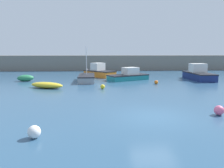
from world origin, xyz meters
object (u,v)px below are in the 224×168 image
at_px(mooring_buoy_pink, 219,110).
at_px(mooring_buoy_orange, 156,82).
at_px(sailboat_short_mast, 87,78).
at_px(dinghy_near_pier, 26,78).
at_px(cabin_cruiser_white, 99,72).
at_px(rowboat_blue_near, 47,85).
at_px(motorboat_with_cabin, 198,74).
at_px(mooring_buoy_yellow, 103,87).
at_px(mooring_buoy_white, 34,132).
at_px(motorboat_grey_hull, 129,76).

relative_size(mooring_buoy_pink, mooring_buoy_orange, 1.34).
relative_size(sailboat_short_mast, mooring_buoy_pink, 9.31).
height_order(dinghy_near_pier, mooring_buoy_pink, dinghy_near_pier).
xyz_separation_m(cabin_cruiser_white, mooring_buoy_orange, (6.33, -7.50, -0.47)).
distance_m(sailboat_short_mast, rowboat_blue_near, 5.93).
distance_m(motorboat_with_cabin, mooring_buoy_orange, 7.27).
relative_size(motorboat_with_cabin, mooring_buoy_yellow, 12.13).
relative_size(rowboat_blue_near, mooring_buoy_white, 6.75).
relative_size(motorboat_with_cabin, cabin_cruiser_white, 1.12).
relative_size(motorboat_grey_hull, motorboat_with_cabin, 1.02).
height_order(motorboat_grey_hull, cabin_cruiser_white, cabin_cruiser_white).
bearing_deg(mooring_buoy_orange, motorboat_grey_hull, 125.24).
distance_m(dinghy_near_pier, mooring_buoy_orange, 15.63).
bearing_deg(mooring_buoy_white, mooring_buoy_pink, 16.35).
relative_size(rowboat_blue_near, mooring_buoy_pink, 6.70).
distance_m(sailboat_short_mast, cabin_cruiser_white, 5.11).
bearing_deg(mooring_buoy_yellow, dinghy_near_pier, 146.65).
relative_size(dinghy_near_pier, mooring_buoy_white, 3.81).
xyz_separation_m(motorboat_with_cabin, mooring_buoy_pink, (-5.94, -15.45, -0.42)).
bearing_deg(mooring_buoy_pink, motorboat_grey_hull, 101.02).
bearing_deg(motorboat_with_cabin, mooring_buoy_white, -41.13).
height_order(rowboat_blue_near, mooring_buoy_orange, rowboat_blue_near).
distance_m(dinghy_near_pier, mooring_buoy_white, 19.10).
xyz_separation_m(dinghy_near_pier, mooring_buoy_yellow, (9.28, -6.10, -0.17)).
distance_m(mooring_buoy_yellow, mooring_buoy_orange, 6.67).
relative_size(sailboat_short_mast, dinghy_near_pier, 2.46).
height_order(motorboat_with_cabin, cabin_cruiser_white, motorboat_with_cabin).
bearing_deg(dinghy_near_pier, motorboat_grey_hull, -15.55).
distance_m(dinghy_near_pier, cabin_cruiser_white, 9.93).
height_order(motorboat_with_cabin, mooring_buoy_pink, motorboat_with_cabin).
bearing_deg(mooring_buoy_yellow, rowboat_blue_near, 171.16).
bearing_deg(rowboat_blue_near, mooring_buoy_orange, 32.10).
relative_size(mooring_buoy_yellow, mooring_buoy_white, 0.81).
distance_m(sailboat_short_mast, mooring_buoy_pink, 16.85).
height_order(sailboat_short_mast, rowboat_blue_near, sailboat_short_mast).
xyz_separation_m(motorboat_grey_hull, mooring_buoy_yellow, (-3.41, -6.55, -0.32)).
bearing_deg(motorboat_grey_hull, dinghy_near_pier, -24.13).
bearing_deg(cabin_cruiser_white, sailboat_short_mast, -60.65).
relative_size(mooring_buoy_orange, mooring_buoy_white, 0.75).
bearing_deg(mooring_buoy_orange, cabin_cruiser_white, 130.15).
relative_size(motorboat_grey_hull, cabin_cruiser_white, 1.14).
bearing_deg(mooring_buoy_white, cabin_cruiser_white, 82.95).
bearing_deg(mooring_buoy_yellow, motorboat_grey_hull, 62.48).
xyz_separation_m(rowboat_blue_near, mooring_buoy_orange, (11.54, 2.01, -0.09)).
relative_size(motorboat_grey_hull, mooring_buoy_orange, 13.43).
bearing_deg(mooring_buoy_pink, mooring_buoy_orange, 92.18).
height_order(rowboat_blue_near, mooring_buoy_pink, rowboat_blue_near).
bearing_deg(rowboat_blue_near, motorboat_grey_hull, 54.75).
bearing_deg(dinghy_near_pier, mooring_buoy_pink, -61.69).
relative_size(motorboat_grey_hull, mooring_buoy_pink, 10.04).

